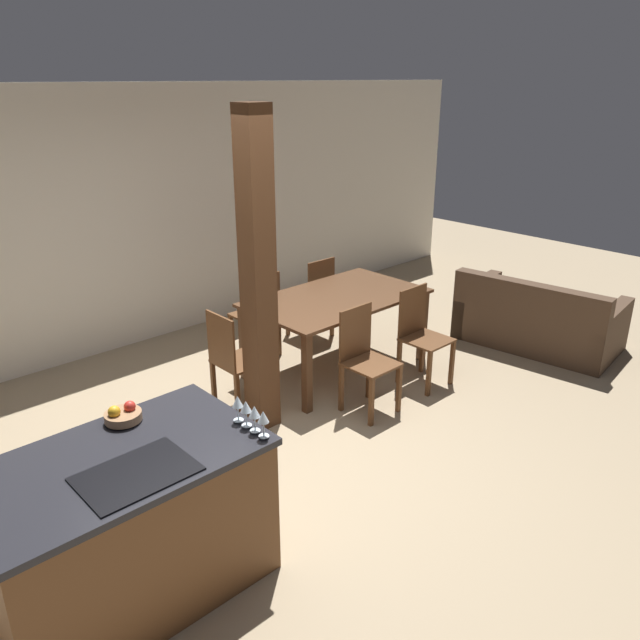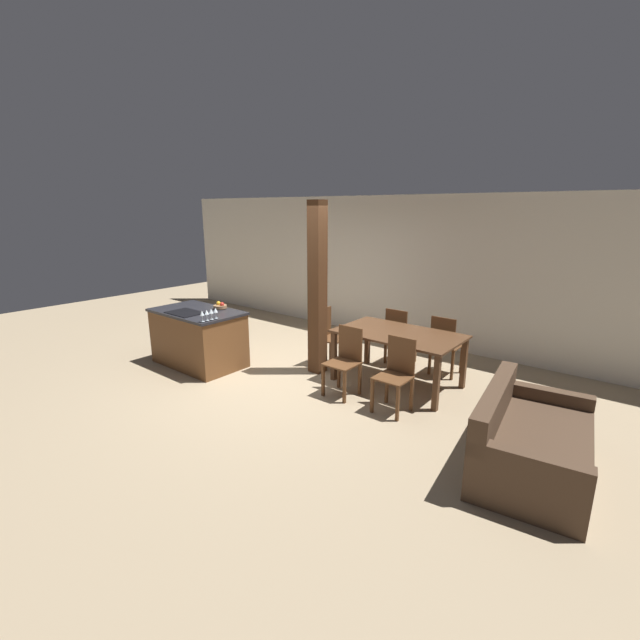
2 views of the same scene
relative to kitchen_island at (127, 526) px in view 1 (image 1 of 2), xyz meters
The scene contains 16 objects.
ground_plane 1.55m from the kitchen_island, 16.04° to the left, with size 16.00×16.00×0.00m, color #9E896B.
wall_back 3.71m from the kitchen_island, 66.77° to the left, with size 11.20×0.08×2.70m.
kitchen_island is the anchor object (origin of this frame).
fruit_bowl 0.61m from the kitchen_island, 58.29° to the left, with size 0.21×0.21×0.11m.
wine_glass_near 0.96m from the kitchen_island, 29.13° to the right, with size 0.06×0.06×0.16m.
wine_glass_middle 0.93m from the kitchen_island, 23.84° to the right, with size 0.06×0.06×0.16m.
wine_glass_far 0.91m from the kitchen_island, 18.07° to the right, with size 0.06×0.06×0.16m.
wine_glass_end 0.90m from the kitchen_island, 11.89° to the right, with size 0.06×0.06×0.16m.
dining_table 3.17m from the kitchen_island, 24.18° to the left, with size 1.72×1.03×0.77m.
dining_chair_near_left 2.56m from the kitchen_island, 12.53° to the left, with size 0.40×0.40×0.92m.
dining_chair_near_right 3.32m from the kitchen_island, ahead, with size 0.40×0.40×0.92m.
dining_chair_far_left 3.22m from the kitchen_island, 39.18° to the left, with size 0.40×0.40×0.92m.
dining_chair_far_right 3.86m from the kitchen_island, 31.89° to the left, with size 0.40×0.40×0.92m.
dining_chair_head_end 2.10m from the kitchen_island, 38.13° to the left, with size 0.40×0.40×0.92m.
couch 4.92m from the kitchen_island, ahead, with size 1.13×1.73×0.79m.
timber_post 2.12m from the kitchen_island, 29.59° to the left, with size 0.21×0.21×2.58m.
Camera 1 is at (-2.54, -3.15, 2.75)m, focal length 35.00 mm.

